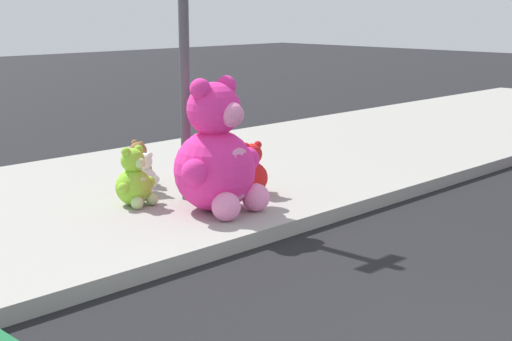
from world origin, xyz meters
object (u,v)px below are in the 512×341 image
object	(u,v)px
plush_tan	(209,157)
plush_red	(251,173)
plush_pink_large	(217,158)
plush_brown	(137,167)
plush_lime	(135,182)
plush_white	(144,177)
sign_pole	(184,41)

from	to	relation	value
plush_tan	plush_red	world-z (taller)	plush_tan
plush_pink_large	plush_brown	bearing A→B (deg)	85.79
plush_brown	plush_lime	distance (m)	0.95
plush_pink_large	plush_white	distance (m)	1.19
sign_pole	plush_white	distance (m)	1.61
plush_white	plush_tan	bearing A→B (deg)	1.96
plush_brown	plush_lime	bearing A→B (deg)	-127.74
plush_pink_large	plush_white	world-z (taller)	plush_pink_large
sign_pole	plush_pink_large	xyz separation A→B (m)	(-0.08, -0.59, -1.15)
plush_red	plush_lime	world-z (taller)	plush_lime
plush_lime	plush_white	world-z (taller)	plush_lime
sign_pole	plush_pink_large	world-z (taller)	sign_pole
plush_brown	plush_lime	size ratio (longest dim) A/B	0.83
plush_lime	sign_pole	bearing A→B (deg)	-18.99
plush_pink_large	plush_red	distance (m)	0.85
plush_brown	plush_pink_large	bearing A→B (deg)	-94.21
plush_pink_large	plush_red	bearing A→B (deg)	20.23
sign_pole	plush_white	bearing A→B (deg)	108.05
plush_white	plush_lime	bearing A→B (deg)	-137.43
plush_pink_large	plush_brown	world-z (taller)	plush_pink_large
plush_red	plush_lime	xyz separation A→B (m)	(-1.21, 0.51, 0.02)
plush_red	plush_white	bearing A→B (deg)	134.41
sign_pole	plush_lime	world-z (taller)	sign_pole
plush_pink_large	plush_white	xyz separation A→B (m)	(-0.09, 1.13, -0.36)
plush_pink_large	plush_tan	distance (m)	1.51
plush_tan	plush_lime	xyz separation A→B (m)	(-1.38, -0.38, -0.01)
plush_red	plush_brown	bearing A→B (deg)	116.70
plush_tan	plush_red	distance (m)	0.90
plush_pink_large	plush_lime	bearing A→B (deg)	120.95
plush_tan	plush_lime	world-z (taller)	plush_tan
plush_red	plush_lime	size ratio (longest dim) A/B	0.94
sign_pole	plush_white	xyz separation A→B (m)	(-0.17, 0.54, -1.51)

